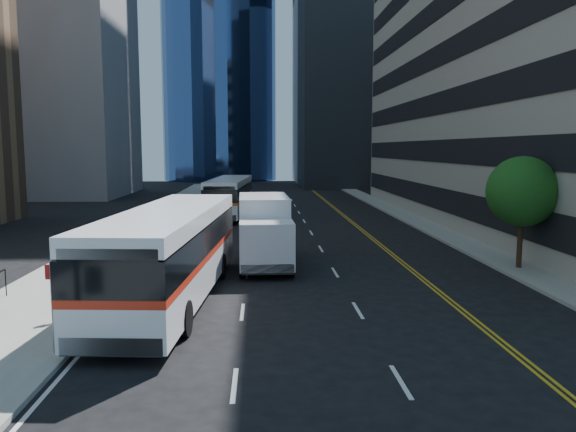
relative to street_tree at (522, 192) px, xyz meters
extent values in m
plane|color=black|center=(-9.00, -8.00, -3.64)|extent=(160.00, 160.00, 0.00)
cube|color=gray|center=(-19.50, 17.00, -3.57)|extent=(5.00, 90.00, 0.15)
cube|color=gray|center=(0.00, 17.00, -3.57)|extent=(2.00, 90.00, 0.15)
cube|color=gray|center=(-37.00, 44.00, 13.86)|extent=(18.00, 18.00, 35.00)
cylinder|color=#332114|center=(0.00, 0.00, -2.39)|extent=(0.24, 0.24, 2.20)
sphere|color=#123F12|center=(0.00, 0.00, 0.01)|extent=(3.20, 3.20, 3.20)
cube|color=white|center=(-15.15, -4.40, -2.65)|extent=(3.85, 13.35, 1.21)
cube|color=red|center=(-15.15, -4.40, -1.94)|extent=(3.87, 13.37, 0.24)
cube|color=black|center=(-15.15, -4.40, -1.34)|extent=(3.87, 13.37, 0.99)
cube|color=white|center=(-15.15, -4.40, -0.51)|extent=(3.85, 13.35, 0.55)
cylinder|color=black|center=(-16.75, -8.24, -3.09)|extent=(0.41, 1.12, 1.10)
cylinder|color=black|center=(-14.15, -8.44, -3.09)|extent=(0.41, 1.12, 1.10)
cylinder|color=black|center=(-16.18, -0.80, -3.09)|extent=(0.41, 1.12, 1.10)
cylinder|color=black|center=(-13.58, -1.00, -3.09)|extent=(0.41, 1.12, 1.10)
cube|color=white|center=(-14.41, 21.73, -2.73)|extent=(3.46, 12.24, 1.11)
cube|color=#D25513|center=(-14.41, 21.73, -2.08)|extent=(3.48, 12.27, 0.22)
cube|color=black|center=(-14.41, 21.73, -1.52)|extent=(3.48, 12.27, 0.91)
cube|color=white|center=(-14.41, 21.73, -0.77)|extent=(3.46, 12.24, 0.50)
cylinder|color=black|center=(-15.85, 18.20, -3.14)|extent=(0.37, 1.03, 1.01)
cylinder|color=black|center=(-13.48, 18.03, -3.14)|extent=(0.37, 1.03, 1.01)
cylinder|color=black|center=(-15.37, 25.03, -3.14)|extent=(0.37, 1.03, 1.01)
cylinder|color=black|center=(-13.00, 24.86, -3.14)|extent=(0.37, 1.03, 1.01)
cube|color=silver|center=(-11.61, -0.67, -2.22)|extent=(2.41, 2.22, 2.05)
cube|color=black|center=(-11.58, -1.60, -1.83)|extent=(2.15, 0.13, 1.08)
cube|color=silver|center=(-11.71, 2.75, -1.64)|extent=(2.49, 4.76, 2.54)
cube|color=black|center=(-11.68, 1.67, -3.10)|extent=(1.94, 6.50, 0.24)
cylinder|color=black|center=(-12.65, -0.90, -3.17)|extent=(0.30, 0.95, 0.94)
cylinder|color=black|center=(-10.55, -0.83, -3.17)|extent=(0.30, 0.95, 0.94)
cylinder|color=black|center=(-12.80, 3.99, -3.17)|extent=(0.30, 0.95, 0.94)
cylinder|color=black|center=(-10.70, 4.05, -3.17)|extent=(0.30, 0.95, 0.94)
camera|label=1|loc=(-11.85, -24.79, 1.95)|focal=35.00mm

